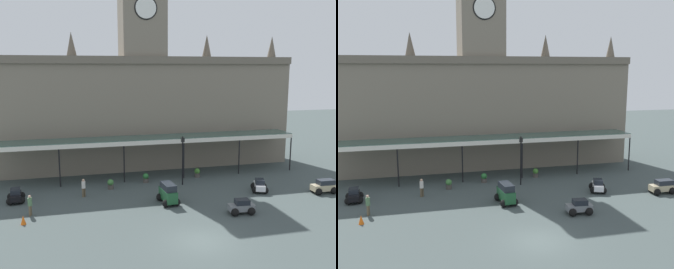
{
  "view_description": "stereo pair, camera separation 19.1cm",
  "coord_description": "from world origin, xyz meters",
  "views": [
    {
      "loc": [
        -8.21,
        -22.75,
        11.41
      ],
      "look_at": [
        0.0,
        9.23,
        5.7
      ],
      "focal_mm": 41.18,
      "sensor_mm": 36.0,
      "label": 1
    },
    {
      "loc": [
        -8.02,
        -22.8,
        11.41
      ],
      "look_at": [
        0.0,
        9.23,
        5.7
      ],
      "focal_mm": 41.18,
      "sensor_mm": 36.0,
      "label": 2
    }
  ],
  "objects": [
    {
      "name": "ground_plane",
      "position": [
        0.0,
        0.0,
        0.0
      ],
      "size": [
        140.0,
        140.0,
        0.0
      ],
      "primitive_type": "plane",
      "color": "#3F4949"
    },
    {
      "name": "car_black_sedan",
      "position": [
        -13.03,
        11.28,
        0.5
      ],
      "size": [
        1.63,
        2.12,
        1.19
      ],
      "color": "black",
      "rests_on": "ground"
    },
    {
      "name": "victorian_lamppost",
      "position": [
        2.33,
        12.52,
        3.03
      ],
      "size": [
        0.3,
        0.3,
        4.88
      ],
      "color": "black",
      "rests_on": "ground"
    },
    {
      "name": "station_building",
      "position": [
        0.0,
        21.05,
        7.33
      ],
      "size": [
        34.48,
        5.68,
        21.72
      ],
      "color": "slate",
      "rests_on": "ground"
    },
    {
      "name": "traffic_cone",
      "position": [
        -11.88,
        5.97,
        0.35
      ],
      "size": [
        0.4,
        0.4,
        0.69
      ],
      "primitive_type": "cone",
      "color": "orange",
      "rests_on": "ground"
    },
    {
      "name": "car_white_sedan",
      "position": [
        8.71,
        8.69,
        0.5
      ],
      "size": [
        1.94,
        2.23,
        1.19
      ],
      "color": "silver",
      "rests_on": "ground"
    },
    {
      "name": "planter_forecourt_centre",
      "position": [
        -4.73,
        12.87,
        0.49
      ],
      "size": [
        0.6,
        0.6,
        0.96
      ],
      "color": "#47423D",
      "rests_on": "ground"
    },
    {
      "name": "car_grey_sedan",
      "position": [
        4.66,
        3.95,
        0.5
      ],
      "size": [
        2.12,
        1.64,
        1.19
      ],
      "color": "slate",
      "rests_on": "ground"
    },
    {
      "name": "planter_by_canopy",
      "position": [
        -1.06,
        14.14,
        0.49
      ],
      "size": [
        0.6,
        0.6,
        0.96
      ],
      "color": "#47423D",
      "rests_on": "ground"
    },
    {
      "name": "planter_near_kerb",
      "position": [
        4.6,
        14.69,
        0.49
      ],
      "size": [
        0.6,
        0.6,
        0.96
      ],
      "color": "#47423D",
      "rests_on": "ground"
    },
    {
      "name": "entrance_canopy",
      "position": [
        0.0,
        16.05,
        4.11
      ],
      "size": [
        31.45,
        3.26,
        4.27
      ],
      "color": "#38564C",
      "rests_on": "ground"
    },
    {
      "name": "car_green_van",
      "position": [
        -0.38,
        7.71,
        0.81
      ],
      "size": [
        1.72,
        2.47,
        1.77
      ],
      "color": "#1E512D",
      "rests_on": "ground"
    },
    {
      "name": "pedestrian_crossing_forecourt",
      "position": [
        -7.3,
        11.18,
        0.91
      ],
      "size": [
        0.34,
        0.34,
        1.67
      ],
      "color": "brown",
      "rests_on": "ground"
    },
    {
      "name": "car_beige_estate",
      "position": [
        14.25,
        6.79,
        0.56
      ],
      "size": [
        2.27,
        1.58,
        1.27
      ],
      "color": "tan",
      "rests_on": "ground"
    },
    {
      "name": "pedestrian_near_entrance",
      "position": [
        -11.53,
        7.66,
        0.91
      ],
      "size": [
        0.34,
        0.39,
        1.67
      ],
      "color": "brown",
      "rests_on": "ground"
    }
  ]
}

